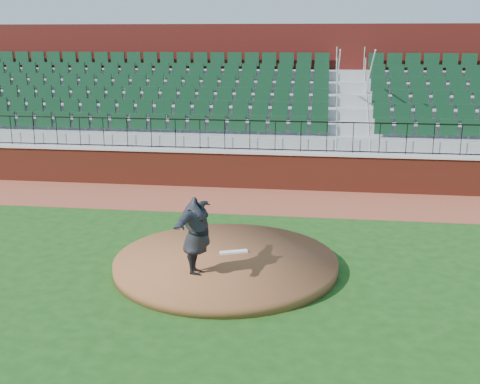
% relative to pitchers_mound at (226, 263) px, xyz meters
% --- Properties ---
extents(ground, '(90.00, 90.00, 0.00)m').
position_rel_pitchers_mound_xyz_m(ground, '(0.07, 0.31, -0.12)').
color(ground, '#174112').
rests_on(ground, ground).
extents(warning_track, '(34.00, 3.20, 0.01)m').
position_rel_pitchers_mound_xyz_m(warning_track, '(0.07, 5.71, -0.12)').
color(warning_track, brown).
rests_on(warning_track, ground).
extents(field_wall, '(34.00, 0.35, 1.20)m').
position_rel_pitchers_mound_xyz_m(field_wall, '(0.07, 7.31, 0.47)').
color(field_wall, maroon).
rests_on(field_wall, ground).
extents(wall_cap, '(34.00, 0.45, 0.10)m').
position_rel_pitchers_mound_xyz_m(wall_cap, '(0.07, 7.31, 1.12)').
color(wall_cap, '#B7B7B7').
rests_on(wall_cap, field_wall).
extents(wall_railing, '(34.00, 0.05, 1.00)m').
position_rel_pitchers_mound_xyz_m(wall_railing, '(0.07, 7.31, 1.67)').
color(wall_railing, black).
rests_on(wall_railing, wall_cap).
extents(seating_stands, '(34.00, 5.10, 4.60)m').
position_rel_pitchers_mound_xyz_m(seating_stands, '(0.07, 10.03, 2.18)').
color(seating_stands, gray).
rests_on(seating_stands, ground).
extents(concourse_wall, '(34.00, 0.50, 5.50)m').
position_rel_pitchers_mound_xyz_m(concourse_wall, '(0.07, 12.83, 2.62)').
color(concourse_wall, maroon).
rests_on(concourse_wall, ground).
extents(pitchers_mound, '(4.97, 4.97, 0.25)m').
position_rel_pitchers_mound_xyz_m(pitchers_mound, '(0.00, 0.00, 0.00)').
color(pitchers_mound, brown).
rests_on(pitchers_mound, ground).
extents(pitching_rubber, '(0.65, 0.38, 0.04)m').
position_rel_pitchers_mound_xyz_m(pitching_rubber, '(0.13, 0.34, 0.15)').
color(pitching_rubber, white).
rests_on(pitching_rubber, pitchers_mound).
extents(pitcher, '(0.74, 2.07, 1.65)m').
position_rel_pitchers_mound_xyz_m(pitcher, '(-0.46, -0.95, 0.95)').
color(pitcher, black).
rests_on(pitcher, pitchers_mound).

